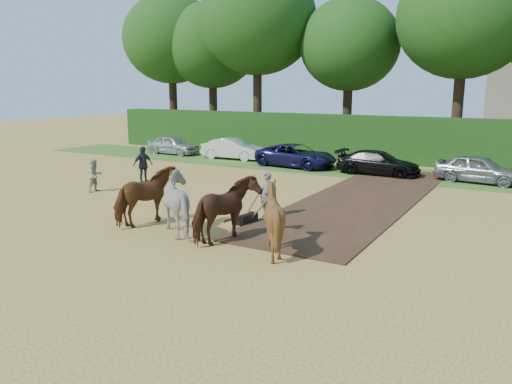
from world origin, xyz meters
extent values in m
plane|color=gold|center=(0.00, 0.00, 0.00)|extent=(120.00, 120.00, 0.00)
cube|color=#472D1C|center=(1.50, 7.00, 0.03)|extent=(4.50, 17.00, 0.05)
cube|color=#38601E|center=(0.00, 14.00, 0.01)|extent=(50.00, 5.00, 0.03)
cube|color=#14380F|center=(0.00, 18.50, 1.50)|extent=(46.00, 1.60, 3.00)
imported|color=#C3B799|center=(-10.01, 2.16, 0.77)|extent=(0.66, 0.80, 1.54)
imported|color=#22232E|center=(-9.56, 4.93, 0.95)|extent=(0.75, 1.20, 1.91)
imported|color=brown|center=(-3.91, -0.99, 1.04)|extent=(1.50, 2.61, 2.08)
imported|color=beige|center=(-2.13, -1.13, 1.04)|extent=(2.32, 2.07, 2.08)
imported|color=#4F2A18|center=(-0.35, -1.27, 1.04)|extent=(1.50, 2.61, 2.08)
imported|color=brown|center=(1.43, -1.41, 1.04)|extent=(1.96, 2.13, 2.08)
cube|color=black|center=(-0.90, 0.92, 0.17)|extent=(0.48, 0.93, 0.35)
cube|color=brown|center=(-0.99, 0.34, 0.35)|extent=(0.32, 1.38, 0.10)
cylinder|color=brown|center=(-1.03, 1.49, 0.54)|extent=(0.08, 1.01, 0.73)
cylinder|color=brown|center=(-0.60, 1.42, 0.54)|extent=(0.35, 0.98, 0.73)
imported|color=gray|center=(-0.71, 2.09, 0.87)|extent=(0.69, 0.51, 1.74)
imported|color=#B5B8BC|center=(-15.38, 14.44, 0.70)|extent=(4.11, 1.72, 1.39)
imported|color=white|center=(-10.18, 14.49, 0.72)|extent=(4.46, 1.79, 1.44)
imported|color=#181646|center=(-4.98, 13.59, 0.71)|extent=(5.34, 2.90, 1.42)
imported|color=black|center=(0.22, 13.40, 0.68)|extent=(4.69, 1.93, 1.36)
imported|color=gray|center=(5.42, 13.62, 0.73)|extent=(4.46, 2.24, 1.46)
cylinder|color=#382616|center=(-21.00, 21.50, 2.93)|extent=(0.70, 0.70, 5.85)
ellipsoid|color=#163F11|center=(-21.00, 21.50, 9.00)|extent=(8.40, 8.40, 7.73)
cylinder|color=#382616|center=(-17.00, 22.00, 2.70)|extent=(0.70, 0.70, 5.40)
ellipsoid|color=#163F11|center=(-17.00, 22.00, 8.32)|extent=(7.80, 7.80, 7.18)
cylinder|color=#382616|center=(-12.00, 21.00, 3.26)|extent=(0.70, 0.70, 6.53)
ellipsoid|color=#163F11|center=(-12.00, 21.00, 9.97)|extent=(9.20, 9.20, 8.46)
cylinder|color=#382616|center=(-5.00, 22.50, 2.59)|extent=(0.70, 0.70, 5.17)
ellipsoid|color=#163F11|center=(-5.00, 22.50, 7.95)|extent=(7.40, 7.40, 6.81)
cylinder|color=#382616|center=(3.00, 21.50, 3.04)|extent=(0.70, 0.70, 6.08)
ellipsoid|color=#163F11|center=(3.00, 21.50, 9.30)|extent=(8.60, 8.60, 7.91)
cube|color=slate|center=(4.00, 55.00, 4.50)|extent=(5.00, 5.00, 9.00)
camera|label=1|loc=(8.18, -14.11, 4.88)|focal=35.00mm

